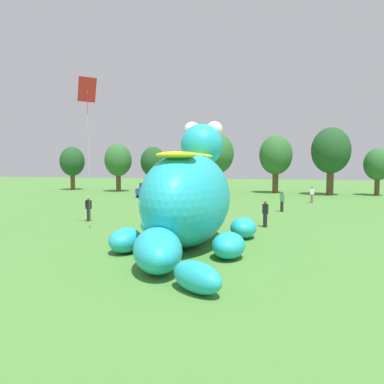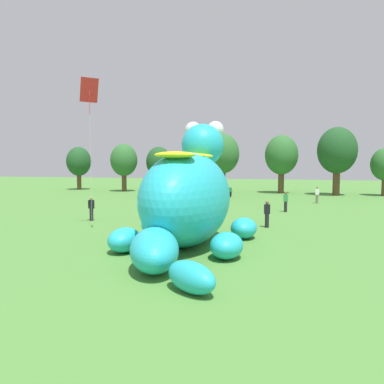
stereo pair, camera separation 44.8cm
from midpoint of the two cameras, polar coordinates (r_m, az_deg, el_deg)
name	(u,v)px [view 1 (the left image)]	position (r m, az deg, el deg)	size (l,w,h in m)	color
ground_plane	(160,253)	(17.56, -5.60, -9.13)	(160.00, 160.00, 0.00)	#4C8438
giant_inflatable_creature	(188,197)	(18.78, -1.32, -0.80)	(6.59, 12.68, 6.56)	#23B2C6
car_blue	(149,190)	(46.04, -6.86, 0.35)	(2.06, 4.16, 1.72)	#2347B7
car_black	(184,190)	(44.89, -1.53, 0.28)	(2.39, 4.30, 1.72)	black
car_green	(215,190)	(44.52, 3.18, 0.24)	(2.44, 4.33, 1.72)	#1E7238
tree_far_left	(72,162)	(60.32, -17.88, 4.38)	(3.69, 3.69, 6.55)	brown
tree_left	(118,160)	(55.07, -11.35, 4.71)	(3.85, 3.85, 6.83)	brown
tree_mid_left	(153,162)	(54.55, -6.12, 4.50)	(3.62, 3.62, 6.43)	brown
tree_centre_left	(217,154)	(52.75, 3.61, 5.74)	(4.58, 4.58, 8.14)	brown
tree_centre	(276,155)	(52.39, 12.32, 5.44)	(4.41, 4.41, 7.83)	brown
tree_centre_right	(331,151)	(50.91, 20.05, 5.86)	(4.84, 4.84, 8.59)	brown
tree_mid_right	(378,165)	(52.57, 26.09, 3.75)	(3.36, 3.36, 5.97)	brown
spectator_near_inflatable	(282,202)	(32.53, 13.08, -1.43)	(0.38, 0.26, 1.71)	black
spectator_mid_field	(312,195)	(40.41, 17.42, -0.40)	(0.38, 0.26, 1.71)	#726656
spectator_by_cars	(89,209)	(27.62, -15.84, -2.51)	(0.38, 0.26, 1.71)	black
spectator_wandering	(265,214)	(24.47, 10.51, -3.30)	(0.38, 0.26, 1.71)	black
tethered_flying_kite	(87,92)	(24.95, -16.10, 14.32)	(1.13, 1.13, 9.34)	brown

